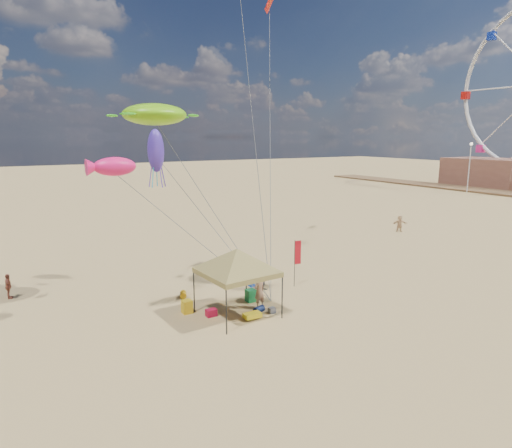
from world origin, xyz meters
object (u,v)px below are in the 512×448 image
object	(u,v)px
person_far_c	(400,224)
beach_cart	(252,315)
canopy_tent	(237,251)
cooler_blue	(253,283)
person_near_c	(257,274)
chair_yellow	(187,307)
chair_green	(251,295)
person_near_b	(264,277)
feather_flag	(297,255)
person_near_a	(259,291)
cooler_red	(211,313)
person_far_a	(8,286)
lamp_north	(470,159)

from	to	relation	value
person_far_c	beach_cart	bearing A→B (deg)	-127.35
canopy_tent	cooler_blue	bearing A→B (deg)	49.56
person_near_c	person_far_c	xyz separation A→B (m)	(20.52, 7.12, -0.11)
chair_yellow	person_far_c	size ratio (longest dim) A/B	0.43
person_near_c	chair_green	bearing A→B (deg)	60.44
person_near_b	person_near_c	world-z (taller)	person_near_c
feather_flag	beach_cart	xyz separation A→B (m)	(-4.91, -2.96, -1.78)
cooler_blue	person_near_c	size ratio (longest dim) A/B	0.29
person_near_a	person_far_c	xyz separation A→B (m)	(21.96, 9.80, -0.13)
chair_green	beach_cart	bearing A→B (deg)	-118.03
cooler_red	canopy_tent	bearing A→B (deg)	-23.71
feather_flag	person_far_c	xyz separation A→B (m)	(18.13, 7.92, -1.17)
cooler_red	person_near_b	size ratio (longest dim) A/B	0.32
person_near_a	person_near_c	xyz separation A→B (m)	(1.44, 2.68, -0.02)
beach_cart	person_near_a	bearing A→B (deg)	45.29
person_far_a	cooler_red	bearing A→B (deg)	-125.55
person_near_b	person_near_c	bearing A→B (deg)	106.54
cooler_blue	chair_yellow	bearing A→B (deg)	-159.59
chair_green	person_near_b	world-z (taller)	person_near_b
canopy_tent	lamp_north	distance (m)	63.69
person_near_b	person_near_c	xyz separation A→B (m)	(-0.22, 0.44, 0.07)
beach_cart	lamp_north	size ratio (longest dim) A/B	0.11
chair_yellow	person_far_a	bearing A→B (deg)	138.08
feather_flag	beach_cart	bearing A→B (deg)	-148.87
canopy_tent	person_near_b	distance (m)	4.77
canopy_tent	lamp_north	world-z (taller)	lamp_north
cooler_red	person_near_b	distance (m)	4.85
person_far_a	person_near_c	bearing A→B (deg)	-106.93
canopy_tent	beach_cart	bearing A→B (deg)	-64.05
feather_flag	person_near_a	xyz separation A→B (m)	(-3.83, -1.88, -1.04)
person_near_a	person_near_b	world-z (taller)	person_near_a
person_near_b	person_near_c	distance (m)	0.50
person_near_c	lamp_north	distance (m)	59.99
beach_cart	person_near_a	world-z (taller)	person_near_a
feather_flag	chair_yellow	bearing A→B (deg)	-175.94
person_near_b	lamp_north	world-z (taller)	lamp_north
feather_flag	beach_cart	distance (m)	6.00
person_near_a	lamp_north	xyz separation A→B (m)	(56.54, 25.95, 4.57)
person_near_a	person_far_a	world-z (taller)	person_near_a
person_near_a	cooler_red	bearing A→B (deg)	-15.50
chair_green	lamp_north	xyz separation A→B (m)	(56.46, 24.88, 5.17)
feather_flag	person_near_b	xyz separation A→B (m)	(-2.17, 0.37, -1.13)
person_far_a	lamp_north	bearing A→B (deg)	-68.54
chair_yellow	lamp_north	distance (m)	65.23
person_near_b	cooler_blue	bearing A→B (deg)	87.85
cooler_blue	person_near_c	xyz separation A→B (m)	(-0.07, -0.58, 0.73)
cooler_red	lamp_north	bearing A→B (deg)	23.40
beach_cart	canopy_tent	bearing A→B (deg)	115.95
beach_cart	person_far_a	xyz separation A→B (m)	(-10.59, 9.62, 0.54)
person_near_c	person_far_a	world-z (taller)	person_near_c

